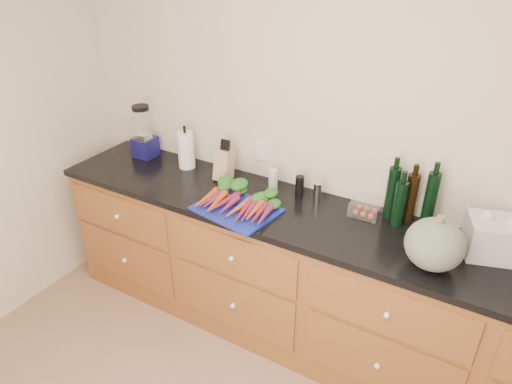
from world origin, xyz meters
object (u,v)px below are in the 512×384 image
Objects in this scene: carrots at (240,201)px; tomato_box at (366,209)px; cutting_board at (236,209)px; knife_block at (224,165)px; squash at (435,244)px; paper_towel at (186,150)px; blender_appliance at (143,134)px.

tomato_box reaches higher than carrots.
carrots is at bearing 90.00° from cutting_board.
carrots is 2.72× the size of tomato_box.
knife_block is at bearing 133.01° from cutting_board.
squash is (1.09, 0.03, 0.12)m from cutting_board.
squash is 1.39× the size of knife_block.
carrots is 0.67m from paper_towel.
cutting_board is at bearing -153.58° from tomato_box.
blender_appliance is at bearing 164.36° from carrots.
blender_appliance is 1.49× the size of paper_towel.
squash reaches higher than cutting_board.
blender_appliance reaches higher than squash.
blender_appliance is at bearing 172.17° from squash.
blender_appliance reaches higher than carrots.
blender_appliance is at bearing -179.69° from paper_towel.
blender_appliance is at bearing 178.53° from knife_block.
cutting_board is 0.05m from carrots.
squash is at bearing -11.02° from knife_block.
carrots is 1.09m from squash.
cutting_board is 1.22× the size of blender_appliance.
carrots is at bearing -156.70° from tomato_box.
blender_appliance reaches higher than paper_towel.
carrots is 1.81× the size of paper_towel.
carrots is 2.27× the size of knife_block.
tomato_box is at bearing 144.99° from squash.
cutting_board is 1.65× the size of squash.
blender_appliance reaches higher than knife_block.
knife_block is (0.70, -0.02, -0.07)m from blender_appliance.
knife_block is at bearing -3.54° from paper_towel.
paper_towel reaches higher than knife_block.
carrots reaches higher than cutting_board.
knife_block reaches higher than tomato_box.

